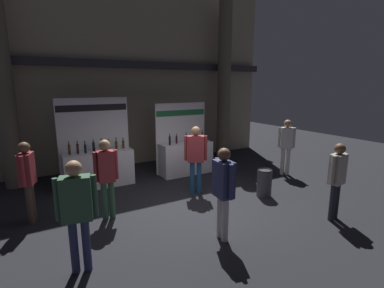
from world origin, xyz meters
TOP-DOWN VIEW (x-y plane):
  - ground_plane at (0.00, 0.00)m, footprint 24.00×24.00m
  - hall_colonnade at (0.00, 4.22)m, footprint 11.21×1.13m
  - exhibitor_booth_0 at (-1.54, 2.45)m, footprint 1.97×0.73m
  - exhibitor_booth_1 at (1.15, 2.25)m, footprint 1.78×0.66m
  - trash_bin at (1.98, -0.49)m, footprint 0.37×0.37m
  - visitor_0 at (-2.62, -1.33)m, footprint 0.59×0.33m
  - visitor_1 at (-1.82, 0.24)m, footprint 0.50×0.23m
  - visitor_2 at (0.56, 0.59)m, footprint 0.53×0.42m
  - visitor_3 at (3.86, 0.53)m, footprint 0.42×0.41m
  - visitor_4 at (-3.25, 0.91)m, footprint 0.33×0.52m
  - visitor_5 at (2.35, -2.19)m, footprint 0.53×0.29m
  - visitor_6 at (-0.18, -1.65)m, footprint 0.29×0.57m

SIDE VIEW (x-z plane):
  - ground_plane at x=0.00m, z-range 0.00..0.00m
  - trash_bin at x=1.98m, z-range 0.00..0.71m
  - exhibitor_booth_1 at x=1.15m, z-range -0.53..1.74m
  - exhibitor_booth_0 at x=-1.54m, z-range -0.62..1.87m
  - visitor_5 at x=2.35m, z-range 0.15..1.82m
  - visitor_4 at x=-3.25m, z-range 0.17..1.88m
  - visitor_1 at x=-1.82m, z-range 0.16..1.90m
  - visitor_6 at x=-0.18m, z-range 0.18..1.93m
  - visitor_3 at x=3.86m, z-range 0.17..1.95m
  - visitor_0 at x=-2.62m, z-range 0.19..1.96m
  - visitor_2 at x=0.56m, z-range 0.19..1.99m
  - hall_colonnade at x=0.00m, z-range -0.03..6.35m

